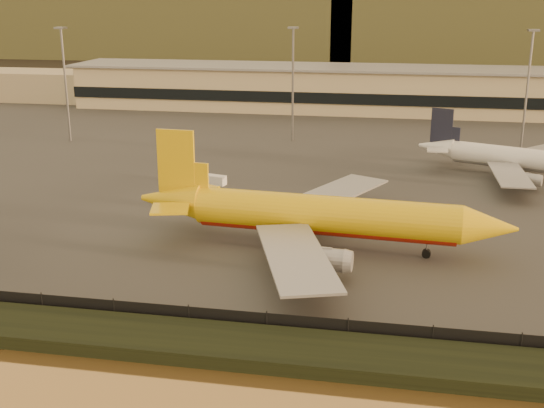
{
  "coord_description": "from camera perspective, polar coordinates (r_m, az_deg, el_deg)",
  "views": [
    {
      "loc": [
        13.63,
        -72.65,
        32.29
      ],
      "look_at": [
        -2.12,
        12.0,
        5.82
      ],
      "focal_mm": 45.0,
      "sensor_mm": 36.0,
      "label": 1
    }
  ],
  "objects": [
    {
      "name": "dhl_cargo_jet",
      "position": [
        89.26,
        3.9,
        -0.99
      ],
      "size": [
        50.01,
        48.89,
        14.94
      ],
      "rotation": [
        0.0,
        0.0,
        -0.07
      ],
      "color": "#E1B40B",
      "rests_on": "tarmac"
    },
    {
      "name": "embankment",
      "position": [
        65.43,
        -2.89,
        -11.81
      ],
      "size": [
        320.0,
        7.0,
        1.4
      ],
      "primitive_type": "cube",
      "color": "black",
      "rests_on": "ground"
    },
    {
      "name": "tarmac",
      "position": [
        171.26,
        5.82,
        6.16
      ],
      "size": [
        320.0,
        220.0,
        0.2
      ],
      "primitive_type": "cube",
      "color": "#2D2D2D",
      "rests_on": "ground"
    },
    {
      "name": "terminal_building",
      "position": [
        201.88,
        2.47,
        9.66
      ],
      "size": [
        202.0,
        25.0,
        12.6
      ],
      "color": "tan",
      "rests_on": "tarmac"
    },
    {
      "name": "perimeter_fence",
      "position": [
        68.59,
        -2.11,
        -9.79
      ],
      "size": [
        300.0,
        0.05,
        2.2
      ],
      "primitive_type": "cube",
      "color": "black",
      "rests_on": "tarmac"
    },
    {
      "name": "white_narrowbody_jet",
      "position": [
        132.22,
        20.36,
        3.49
      ],
      "size": [
        38.54,
        36.44,
        11.49
      ],
      "rotation": [
        0.0,
        0.0,
        -0.37
      ],
      "color": "white",
      "rests_on": "tarmac"
    },
    {
      "name": "gse_vehicle_white",
      "position": [
        120.69,
        -4.75,
        2.01
      ],
      "size": [
        3.99,
        2.56,
        1.66
      ],
      "primitive_type": "cube",
      "rotation": [
        0.0,
        0.0,
        -0.26
      ],
      "color": "white",
      "rests_on": "tarmac"
    },
    {
      "name": "ground",
      "position": [
        80.67,
        -0.08,
        -6.51
      ],
      "size": [
        900.0,
        900.0,
        0.0
      ],
      "primitive_type": "plane",
      "color": "black",
      "rests_on": "ground"
    },
    {
      "name": "apron_light_masts",
      "position": [
        148.59,
        11.18,
        10.36
      ],
      "size": [
        152.2,
        12.2,
        25.4
      ],
      "color": "slate",
      "rests_on": "tarmac"
    },
    {
      "name": "gse_vehicle_yellow",
      "position": [
        102.38,
        7.4,
        -0.85
      ],
      "size": [
        3.81,
        2.07,
        1.64
      ],
      "primitive_type": "cube",
      "rotation": [
        0.0,
        0.0,
        0.12
      ],
      "color": "#E1B40B",
      "rests_on": "tarmac"
    }
  ]
}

